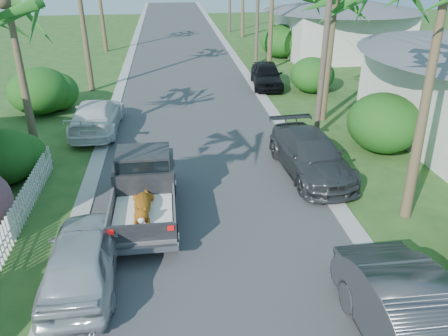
{
  "coord_description": "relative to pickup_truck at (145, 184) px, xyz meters",
  "views": [
    {
      "loc": [
        -1.13,
        -5.51,
        7.76
      ],
      "look_at": [
        0.48,
        7.24,
        1.4
      ],
      "focal_mm": 35.0,
      "sensor_mm": 36.0,
      "label": 1
    }
  ],
  "objects": [
    {
      "name": "road",
      "position": [
        2.13,
        17.81,
        -1.0
      ],
      "size": [
        8.0,
        100.0,
        0.02
      ],
      "primitive_type": "cube",
      "color": "#38383A",
      "rests_on": "ground"
    },
    {
      "name": "curb_left",
      "position": [
        -2.17,
        17.81,
        -0.98
      ],
      "size": [
        0.6,
        100.0,
        0.06
      ],
      "primitive_type": "cube",
      "color": "#A5A39E",
      "rests_on": "ground"
    },
    {
      "name": "curb_right",
      "position": [
        6.43,
        17.81,
        -0.98
      ],
      "size": [
        0.6,
        100.0,
        0.06
      ],
      "primitive_type": "cube",
      "color": "#A5A39E",
      "rests_on": "ground"
    },
    {
      "name": "pickup_truck",
      "position": [
        0.0,
        0.0,
        0.0
      ],
      "size": [
        1.98,
        5.12,
        2.06
      ],
      "color": "black",
      "rests_on": "ground"
    },
    {
      "name": "parked_car_rn",
      "position": [
        5.73,
        -6.76,
        -0.17
      ],
      "size": [
        1.86,
        5.14,
        1.69
      ],
      "primitive_type": "imported",
      "rotation": [
        0.0,
        0.0,
        0.01
      ],
      "color": "#333438",
      "rests_on": "ground"
    },
    {
      "name": "parked_car_rm",
      "position": [
        6.21,
        2.01,
        -0.24
      ],
      "size": [
        2.53,
        5.44,
        1.54
      ],
      "primitive_type": "imported",
      "rotation": [
        0.0,
        0.0,
        0.07
      ],
      "color": "#34373A",
      "rests_on": "ground"
    },
    {
      "name": "parked_car_rf",
      "position": [
        7.13,
        14.27,
        -0.25
      ],
      "size": [
        2.23,
        4.64,
        1.53
      ],
      "primitive_type": "imported",
      "rotation": [
        0.0,
        0.0,
        -0.1
      ],
      "color": "black",
      "rests_on": "ground"
    },
    {
      "name": "parked_car_ln",
      "position": [
        -1.48,
        -3.33,
        -0.26
      ],
      "size": [
        1.86,
        4.44,
        1.5
      ],
      "primitive_type": "imported",
      "rotation": [
        0.0,
        0.0,
        3.16
      ],
      "color": "silver",
      "rests_on": "ground"
    },
    {
      "name": "parked_car_lf",
      "position": [
        -2.56,
        7.65,
        -0.25
      ],
      "size": [
        2.26,
        5.29,
        1.52
      ],
      "primitive_type": "imported",
      "rotation": [
        0.0,
        0.0,
        3.12
      ],
      "color": "white",
      "rests_on": "ground"
    },
    {
      "name": "palm_l_b",
      "position": [
        -4.67,
        4.81,
        5.14
      ],
      "size": [
        4.4,
        4.4,
        7.4
      ],
      "color": "brown",
      "rests_on": "ground"
    },
    {
      "name": "shrub_l_c",
      "position": [
        -5.27,
        2.81,
        -0.01
      ],
      "size": [
        2.4,
        2.64,
        2.0
      ],
      "primitive_type": "ellipsoid",
      "color": "#154B15",
      "rests_on": "ground"
    },
    {
      "name": "shrub_l_d",
      "position": [
        -5.87,
        10.81,
        0.19
      ],
      "size": [
        3.2,
        3.52,
        2.4
      ],
      "primitive_type": "ellipsoid",
      "color": "#154B15",
      "rests_on": "ground"
    },
    {
      "name": "shrub_r_b",
      "position": [
        9.93,
        3.81,
        0.24
      ],
      "size": [
        3.0,
        3.3,
        2.5
      ],
      "primitive_type": "ellipsoid",
      "color": "#154B15",
      "rests_on": "ground"
    },
    {
      "name": "shrub_r_c",
      "position": [
        9.63,
        12.81,
        0.04
      ],
      "size": [
        2.6,
        2.86,
        2.1
      ],
      "primitive_type": "ellipsoid",
      "color": "#154B15",
      "rests_on": "ground"
    },
    {
      "name": "shrub_r_d",
      "position": [
        10.13,
        22.81,
        0.29
      ],
      "size": [
        3.2,
        3.52,
        2.6
      ],
      "primitive_type": "ellipsoid",
      "color": "#154B15",
      "rests_on": "ground"
    },
    {
      "name": "picket_fence",
      "position": [
        -3.87,
        -1.69,
        -0.51
      ],
      "size": [
        0.1,
        11.0,
        1.0
      ],
      "primitive_type": "cube",
      "color": "white",
      "rests_on": "ground"
    },
    {
      "name": "house_right_far",
      "position": [
        15.13,
        22.81,
        1.11
      ],
      "size": [
        9.0,
        8.0,
        4.6
      ],
      "color": "silver",
      "rests_on": "ground"
    },
    {
      "name": "utility_pole_b",
      "position": [
        7.73,
        5.81,
        3.59
      ],
      "size": [
        1.6,
        0.26,
        9.0
      ],
      "color": "brown",
      "rests_on": "ground"
    },
    {
      "name": "utility_pole_c",
      "position": [
        7.73,
        20.81,
        3.59
      ],
      "size": [
        1.6,
        0.26,
        9.0
      ],
      "color": "brown",
      "rests_on": "ground"
    }
  ]
}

